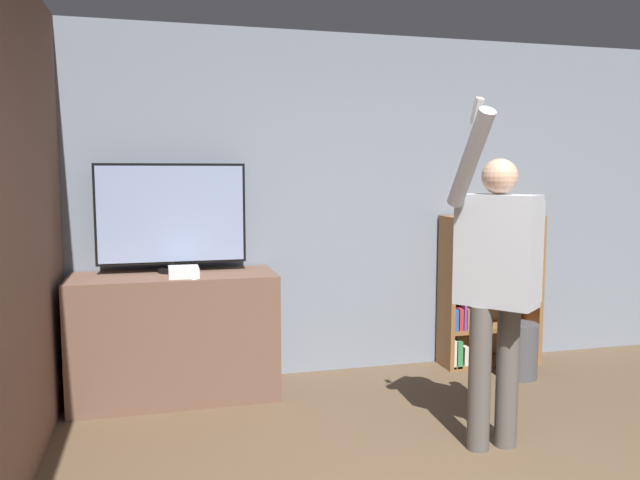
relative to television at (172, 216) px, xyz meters
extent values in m
cube|color=gray|center=(1.30, 0.24, 0.05)|extent=(6.13, 0.06, 2.70)
cube|color=brown|center=(-0.80, -1.28, 0.05)|extent=(0.06, 4.57, 2.70)
cube|color=brown|center=(0.00, -0.11, -0.85)|extent=(1.43, 0.58, 0.90)
cylinder|color=black|center=(0.00, 0.00, -0.39)|extent=(0.22, 0.22, 0.03)
cylinder|color=black|center=(0.00, 0.00, -0.35)|extent=(0.06, 0.06, 0.05)
cube|color=black|center=(0.00, 0.00, 0.02)|extent=(1.06, 0.04, 0.72)
cube|color=#8C9EC6|center=(0.00, -0.02, 0.02)|extent=(1.02, 0.01, 0.68)
cube|color=white|center=(0.07, -0.22, -0.37)|extent=(0.20, 0.23, 0.07)
cube|color=white|center=(0.14, -0.31, -0.39)|extent=(0.06, 0.14, 0.02)
cube|color=brown|center=(2.19, 0.05, -0.67)|extent=(0.04, 0.28, 1.26)
cube|color=brown|center=(3.00, 0.05, -0.67)|extent=(0.04, 0.28, 1.26)
cube|color=brown|center=(2.59, 0.18, -0.67)|extent=(0.85, 0.01, 1.26)
cube|color=brown|center=(2.59, 0.05, -1.28)|extent=(0.77, 0.28, 0.04)
cube|color=brown|center=(2.59, 0.05, -0.99)|extent=(0.77, 0.28, 0.04)
cube|color=brown|center=(2.59, 0.05, -0.67)|extent=(0.77, 0.28, 0.04)
cube|color=brown|center=(2.59, 0.05, -0.36)|extent=(0.77, 0.28, 0.04)
cube|color=brown|center=(2.59, 0.05, -0.06)|extent=(0.77, 0.28, 0.04)
cube|color=beige|center=(2.22, 0.03, -1.17)|extent=(0.02, 0.26, 0.23)
cube|color=#338447|center=(2.26, 0.02, -1.17)|extent=(0.04, 0.24, 0.23)
cube|color=beige|center=(2.32, 0.02, -1.19)|extent=(0.04, 0.22, 0.18)
cube|color=#2D569E|center=(2.22, 0.04, -0.88)|extent=(0.03, 0.26, 0.18)
cube|color=red|center=(2.26, 0.01, -0.88)|extent=(0.03, 0.20, 0.18)
cube|color=#7A3889|center=(2.30, 0.03, -0.85)|extent=(0.02, 0.25, 0.23)
cube|color=#99663D|center=(2.33, 0.03, -0.88)|extent=(0.02, 0.24, 0.18)
cube|color=#232328|center=(2.23, 0.03, -0.58)|extent=(0.04, 0.25, 0.16)
cube|color=#338447|center=(2.28, 0.03, -0.54)|extent=(0.03, 0.25, 0.23)
cube|color=red|center=(2.32, 0.02, -0.57)|extent=(0.03, 0.23, 0.18)
cube|color=#2D569E|center=(2.22, 0.01, -0.24)|extent=(0.04, 0.20, 0.19)
cube|color=orange|center=(2.28, 0.02, -0.25)|extent=(0.04, 0.22, 0.17)
cube|color=orange|center=(2.32, 0.02, -0.23)|extent=(0.03, 0.23, 0.21)
cylinder|color=#56514C|center=(1.69, -1.42, -0.87)|extent=(0.13, 0.13, 0.85)
cylinder|color=#56514C|center=(1.87, -1.42, -0.87)|extent=(0.13, 0.13, 0.85)
cube|color=#B7BCC6|center=(1.78, -1.42, -0.13)|extent=(0.45, 0.48, 0.64)
sphere|color=tan|center=(1.78, -1.42, 0.29)|extent=(0.20, 0.20, 0.20)
cylinder|color=#B7BCC6|center=(2.02, -1.42, -0.14)|extent=(0.09, 0.09, 0.59)
cylinder|color=#B7BCC6|center=(1.53, -1.54, 0.39)|extent=(0.09, 0.41, 0.53)
cube|color=white|center=(1.53, -1.60, 0.63)|extent=(0.04, 0.09, 0.14)
cylinder|color=#4C4C51|center=(2.63, -0.34, -1.08)|extent=(0.30, 0.30, 0.43)
camera|label=1|loc=(-0.09, -4.58, 0.32)|focal=35.00mm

